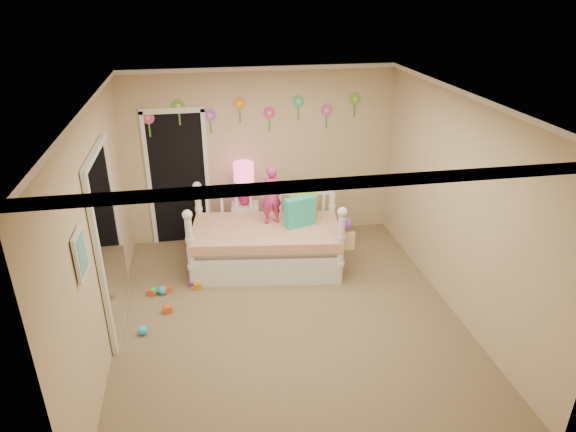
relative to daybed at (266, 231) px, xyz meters
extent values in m
cube|color=#7F684C|center=(0.10, -1.23, -0.55)|extent=(4.00, 4.50, 0.01)
cube|color=white|center=(0.10, -1.23, 2.05)|extent=(4.00, 4.50, 0.01)
cube|color=tan|center=(0.10, 1.02, 0.75)|extent=(4.00, 0.01, 2.60)
cube|color=tan|center=(-1.90, -1.23, 0.75)|extent=(0.01, 4.50, 2.60)
cube|color=tan|center=(2.10, -1.23, 0.75)|extent=(0.01, 4.50, 2.60)
cube|color=#24B791|center=(0.46, -0.04, 0.27)|extent=(0.43, 0.26, 0.41)
cube|color=#8CD641|center=(0.56, 0.19, 0.24)|extent=(0.40, 0.19, 0.36)
imported|color=#D12F84|center=(0.09, 0.12, 0.48)|extent=(0.33, 0.25, 0.82)
cube|color=white|center=(-0.21, 0.72, -0.23)|extent=(0.42, 0.34, 0.66)
sphere|color=#D01B68|center=(-0.21, 0.72, 0.19)|extent=(0.18, 0.18, 0.18)
cylinder|color=#D01B68|center=(-0.21, 0.72, 0.38)|extent=(0.03, 0.03, 0.37)
cylinder|color=#FF4C91|center=(-0.21, 0.72, 0.62)|extent=(0.30, 0.30, 0.28)
cube|color=black|center=(-1.15, 1.01, 0.48)|extent=(0.90, 0.04, 2.07)
cube|color=white|center=(-1.86, -0.93, 0.50)|extent=(0.07, 1.30, 2.10)
cube|color=white|center=(-1.87, -2.13, 1.00)|extent=(0.05, 0.34, 0.42)
camera|label=1|loc=(-0.80, -6.14, 3.10)|focal=31.49mm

